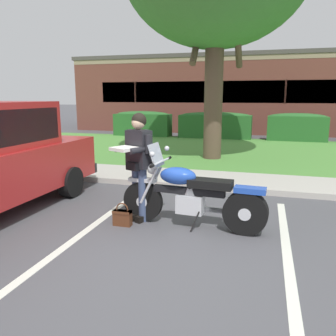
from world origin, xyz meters
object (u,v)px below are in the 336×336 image
Objects in this scene: brick_building at (283,94)px; rider_person at (138,158)px; handbag at (122,216)px; hedge_center_left at (215,125)px; hedge_center_right at (297,127)px; motorcycle at (197,196)px; hedge_left at (143,123)px.

rider_person is at bearing -98.23° from brick_building.
handbag is 11.41m from hedge_center_left.
brick_building is at bearing 65.27° from hedge_center_left.
hedge_center_left is 1.33× the size of hedge_center_right.
rider_person is at bearing 177.43° from motorcycle.
motorcycle is 17.96m from brick_building.
hedge_left is at bearing 180.00° from hedge_center_right.
rider_person is 11.83m from hedge_left.
motorcycle reaches higher than handbag.
hedge_center_left is at bearing 97.39° from motorcycle.
brick_building is (3.07, 6.67, 1.42)m from hedge_center_left.
brick_building reaches higher than hedge_center_left.
handbag is at bearing -98.60° from brick_building.
hedge_center_right is (7.12, 0.00, 0.00)m from hedge_left.
hedge_center_right is at bearing 79.28° from motorcycle.
hedge_center_left is at bearing 91.70° from handbag.
motorcycle is 0.91× the size of hedge_center_right.
handbag is at bearing -105.77° from hedge_center_right.
handbag is at bearing -71.12° from hedge_left.
rider_person is 11.53m from hedge_center_right.
rider_person is 0.52× the size of hedge_center_left.
hedge_center_left is at bearing -114.73° from brick_building.
rider_person is at bearing -87.42° from hedge_center_left.
brick_building reaches higher than hedge_center_right.
rider_person reaches higher than hedge_left.
brick_building is at bearing 84.79° from motorcycle.
rider_person reaches higher than hedge_center_right.
handbag is 0.11× the size of hedge_center_left.
rider_person reaches higher than motorcycle.
rider_person is 4.74× the size of handbag.
hedge_left is (-3.90, 11.40, 0.51)m from handbag.
hedge_center_left is at bearing -0.00° from hedge_left.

